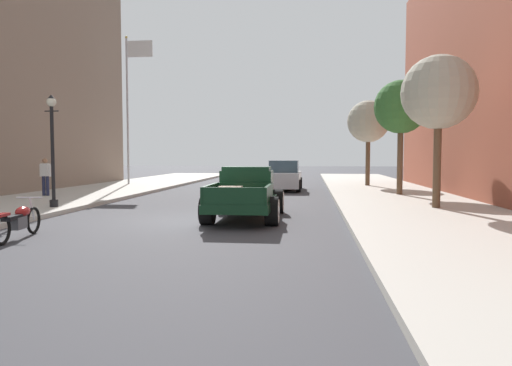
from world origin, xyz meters
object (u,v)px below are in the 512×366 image
pedestrian_sidewalk_left (45,174)px  street_tree_second (401,108)px  street_tree_third (368,122)px  street_lamp_near (52,142)px  street_tree_nearest (439,93)px  flagpole (131,94)px  motorcycle_parked (19,220)px  hotrod_truck_dark_green (247,193)px  car_background_silver (284,176)px

pedestrian_sidewalk_left → street_tree_second: street_tree_second is taller
pedestrian_sidewalk_left → street_tree_third: bearing=30.6°
street_lamp_near → pedestrian_sidewalk_left: bearing=124.0°
pedestrian_sidewalk_left → street_tree_nearest: 16.42m
flagpole → street_tree_nearest: 19.39m
motorcycle_parked → pedestrian_sidewalk_left: 10.62m
hotrod_truck_dark_green → street_tree_second: size_ratio=0.96×
car_background_silver → pedestrian_sidewalk_left: 12.00m
motorcycle_parked → hotrod_truck_dark_green: bearing=42.6°
car_background_silver → street_lamp_near: (-7.40, -10.48, 1.62)m
hotrod_truck_dark_green → pedestrian_sidewalk_left: 10.92m
flagpole → street_tree_third: size_ratio=1.82×
hotrod_truck_dark_green → motorcycle_parked: (-4.69, -4.31, -0.31)m
motorcycle_parked → street_tree_nearest: street_tree_nearest is taller
hotrod_truck_dark_green → car_background_silver: size_ratio=1.15×
pedestrian_sidewalk_left → street_tree_nearest: (15.90, -2.89, 2.93)m
pedestrian_sidewalk_left → street_lamp_near: size_ratio=0.43×
hotrod_truck_dark_green → street_tree_second: bearing=51.5°
street_tree_nearest → street_tree_second: street_tree_second is taller
pedestrian_sidewalk_left → motorcycle_parked: bearing=-62.0°
hotrod_truck_dark_green → motorcycle_parked: bearing=-137.4°
car_background_silver → street_tree_nearest: size_ratio=0.84×
car_background_silver → flagpole: (-9.72, 2.47, 5.00)m
street_tree_second → street_tree_third: size_ratio=1.03×
pedestrian_sidewalk_left → street_tree_third: size_ratio=0.33×
car_background_silver → street_tree_third: bearing=28.4°
car_background_silver → street_tree_second: 7.43m
motorcycle_parked → street_tree_second: bearing=48.0°
pedestrian_sidewalk_left → hotrod_truck_dark_green: bearing=-27.6°
street_tree_third → flagpole: bearing=-179.5°
car_background_silver → pedestrian_sidewalk_left: size_ratio=2.62×
flagpole → street_tree_nearest: size_ratio=1.78×
hotrod_truck_dark_green → street_tree_second: 10.22m
flagpole → street_tree_second: 16.51m
car_background_silver → street_tree_nearest: bearing=-58.2°
street_tree_second → flagpole: bearing=157.6°
hotrod_truck_dark_green → street_lamp_near: 7.10m
motorcycle_parked → street_tree_second: size_ratio=0.41×
car_background_silver → pedestrian_sidewalk_left: pedestrian_sidewalk_left is taller
car_background_silver → street_tree_nearest: 11.27m
motorcycle_parked → street_lamp_near: 5.93m
hotrod_truck_dark_green → pedestrian_sidewalk_left: bearing=152.4°
pedestrian_sidewalk_left → street_tree_third: 17.69m
street_tree_third → car_background_silver: bearing=-151.6°
motorcycle_parked → car_background_silver: size_ratio=0.49×
motorcycle_parked → street_lamp_near: size_ratio=0.55×
pedestrian_sidewalk_left → street_lamp_near: (2.82, -4.19, 1.30)m
motorcycle_parked → car_background_silver: 16.50m
pedestrian_sidewalk_left → car_background_silver: bearing=31.6°
street_tree_nearest → hotrod_truck_dark_green: bearing=-160.8°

